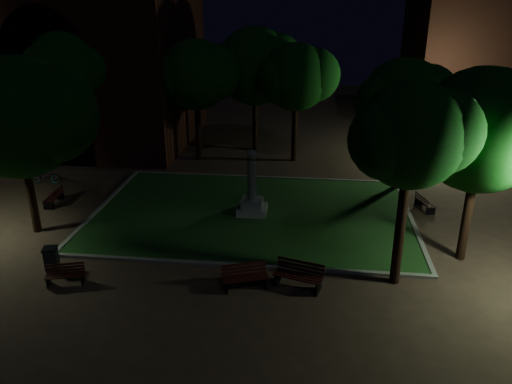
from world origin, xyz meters
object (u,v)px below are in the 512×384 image
at_px(trash_bin, 51,258).
at_px(bicycle, 45,176).
at_px(bench_near_left, 245,277).
at_px(bench_west_near, 65,275).
at_px(monument, 252,196).
at_px(bench_right_side, 424,203).
at_px(bench_left_side, 55,197).
at_px(bench_near_right, 299,276).

bearing_deg(trash_bin, bicycle, 119.21).
distance_m(bench_near_left, bench_west_near, 6.66).
bearing_deg(bench_near_left, bicycle, 124.40).
xyz_separation_m(monument, bench_right_side, (8.43, 1.49, -0.60)).
height_order(bench_near_left, bench_west_near, bench_near_left).
xyz_separation_m(bench_left_side, trash_bin, (3.00, -6.10, 0.06)).
xyz_separation_m(bench_west_near, bench_right_side, (14.53, 8.52, 0.00)).
height_order(bench_right_side, bicycle, bicycle).
height_order(monument, bench_near_left, monument).
bearing_deg(monument, bench_right_side, 10.01).
bearing_deg(monument, bench_west_near, -130.93).
distance_m(monument, bench_west_near, 9.33).
bearing_deg(bicycle, bench_near_left, -130.79).
relative_size(monument, bench_near_left, 1.84).
bearing_deg(bench_right_side, trash_bin, 99.92).
relative_size(monument, bicycle, 1.92).
height_order(bench_near_left, trash_bin, trash_bin).
xyz_separation_m(bench_near_right, bench_right_side, (5.95, 7.77, -0.10)).
bearing_deg(bicycle, bench_right_side, -98.02).
bearing_deg(bench_near_left, monument, 75.69).
bearing_deg(bicycle, trash_bin, -155.01).
relative_size(monument, bench_west_near, 2.19).
relative_size(monument, bench_left_side, 2.00).
xyz_separation_m(bench_right_side, bicycle, (-20.55, 1.37, 0.08)).
height_order(bench_west_near, bench_left_side, bench_left_side).
bearing_deg(bench_left_side, monument, 83.34).
bearing_deg(bench_right_side, bench_near_left, 119.58).
bearing_deg(bench_left_side, bench_right_side, 88.03).
xyz_separation_m(bench_near_left, bicycle, (-12.66, 9.39, 0.01)).
distance_m(bench_near_left, bench_left_side, 12.55).
bearing_deg(bench_right_side, bicycle, 70.29).
height_order(monument, bicycle, monument).
xyz_separation_m(bench_near_left, bench_west_near, (-6.64, -0.50, -0.07)).
distance_m(bench_near_right, bicycle, 17.22).
bearing_deg(bench_near_right, bench_west_near, -158.53).
xyz_separation_m(bench_west_near, trash_bin, (-1.04, 0.99, 0.10)).
distance_m(bench_near_right, bench_right_side, 9.79).
distance_m(bench_right_side, bicycle, 20.59).
xyz_separation_m(bench_near_right, bicycle, (-14.60, 9.14, -0.02)).
xyz_separation_m(bench_near_left, trash_bin, (-7.68, 0.49, 0.03)).
bearing_deg(bench_near_left, trash_bin, 157.35).
distance_m(bench_near_left, bench_right_side, 11.26).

